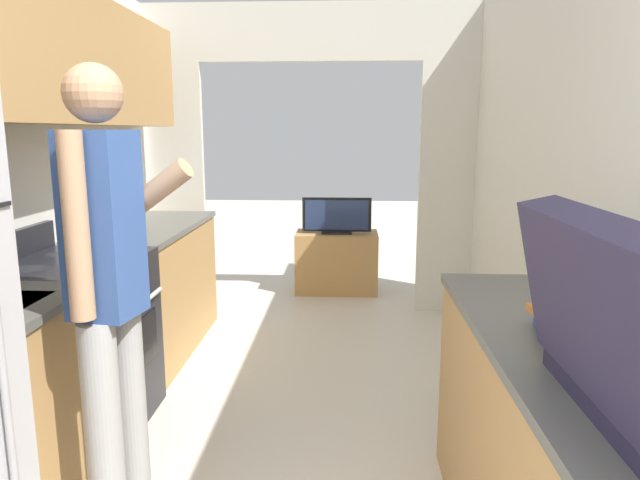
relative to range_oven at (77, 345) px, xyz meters
The scene contains 8 objects.
wall_far_with_doorway 2.54m from the range_oven, 63.56° to the left, with size 3.09×0.06×2.50m.
counter_left 0.47m from the range_oven, 91.00° to the left, with size 0.62×2.85×0.88m.
range_oven is the anchor object (origin of this frame).
person 1.02m from the range_oven, 55.56° to the right, with size 0.55×0.42×1.73m.
book_stack 2.32m from the range_oven, 25.68° to the right, with size 0.21×0.31×0.08m.
tv_cabinet 2.91m from the range_oven, 64.62° to the left, with size 0.76×0.42×0.57m.
television 2.88m from the range_oven, 64.26° to the left, with size 0.64×0.16×0.33m.
knife 0.72m from the range_oven, 91.93° to the left, with size 0.17×0.31×0.02m.
Camera 1 is at (0.32, -0.43, 1.50)m, focal length 32.00 mm.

